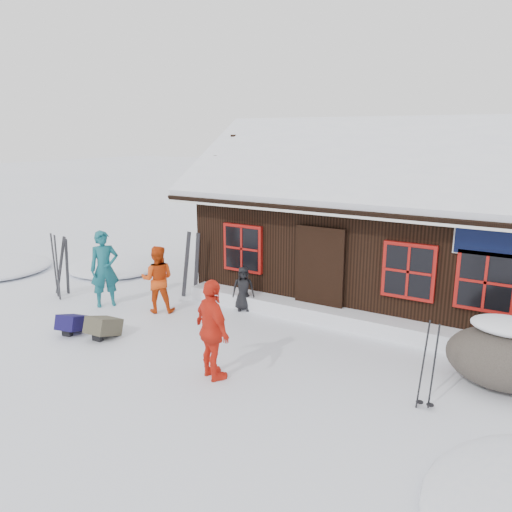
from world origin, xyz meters
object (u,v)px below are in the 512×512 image
at_px(backpack_blue, 73,326).
at_px(ski_pair_left, 64,266).
at_px(skier_orange_left, 158,279).
at_px(backpack_olive, 104,330).
at_px(skier_crouched, 243,289).
at_px(skier_orange_right, 212,330).
at_px(ski_poles, 428,367).
at_px(skier_teal, 104,269).
at_px(boulder, 504,356).

bearing_deg(backpack_blue, ski_pair_left, 130.76).
relative_size(skier_orange_left, backpack_olive, 2.49).
height_order(skier_crouched, backpack_olive, skier_crouched).
xyz_separation_m(skier_orange_right, backpack_blue, (-3.59, 0.06, -0.70)).
height_order(ski_poles, backpack_blue, ski_poles).
bearing_deg(ski_poles, skier_teal, 174.15).
xyz_separation_m(skier_orange_right, backpack_olive, (-2.88, 0.24, -0.69)).
relative_size(boulder, backpack_blue, 3.14).
height_order(skier_teal, ski_poles, skier_teal).
xyz_separation_m(skier_orange_right, ski_pair_left, (-5.86, 1.69, -0.12)).
bearing_deg(boulder, skier_teal, -176.36).
height_order(boulder, ski_poles, ski_poles).
bearing_deg(ski_pair_left, backpack_blue, -34.41).
xyz_separation_m(skier_orange_left, skier_crouched, (1.62, 1.08, -0.26)).
bearing_deg(backpack_olive, skier_orange_right, -8.85).
bearing_deg(skier_crouched, skier_orange_left, -178.97).
relative_size(skier_teal, skier_orange_left, 1.17).
height_order(ski_pair_left, backpack_olive, ski_pair_left).
distance_m(skier_teal, ski_poles, 7.63).
bearing_deg(backpack_blue, skier_teal, 101.14).
height_order(boulder, backpack_blue, boulder).
bearing_deg(skier_orange_left, skier_teal, -18.03).
height_order(skier_crouched, ski_poles, ski_poles).
distance_m(skier_orange_right, ski_pair_left, 6.10).
xyz_separation_m(boulder, ski_poles, (-0.91, -1.32, 0.14)).
relative_size(skier_orange_left, skier_crouched, 1.49).
bearing_deg(skier_orange_right, skier_orange_left, -6.78).
bearing_deg(skier_orange_left, ski_pair_left, -26.60).
bearing_deg(skier_orange_right, skier_teal, 5.99).
relative_size(skier_orange_right, skier_crouched, 1.66).
distance_m(skier_orange_right, backpack_blue, 3.66).
height_order(boulder, ski_pair_left, ski_pair_left).
relative_size(skier_orange_right, backpack_olive, 2.77).
relative_size(skier_teal, backpack_olive, 2.92).
height_order(skier_orange_left, backpack_olive, skier_orange_left).
bearing_deg(ski_pair_left, skier_orange_left, 6.83).
xyz_separation_m(skier_teal, skier_orange_right, (4.31, -1.64, -0.05)).
relative_size(skier_teal, ski_poles, 1.27).
bearing_deg(ski_poles, backpack_olive, -174.21).
bearing_deg(backpack_blue, skier_orange_left, 58.51).
bearing_deg(skier_crouched, skier_orange_right, -98.90).
xyz_separation_m(skier_orange_left, skier_orange_right, (2.97, -1.97, 0.09)).
relative_size(skier_orange_right, ski_pair_left, 1.11).
height_order(boulder, backpack_olive, boulder).
bearing_deg(ski_pair_left, skier_orange_right, -14.79).
height_order(ski_poles, backpack_olive, ski_poles).
xyz_separation_m(skier_orange_left, ski_pair_left, (-2.88, -0.28, -0.04)).
height_order(backpack_blue, backpack_olive, backpack_olive).
relative_size(ski_pair_left, ski_poles, 1.09).
bearing_deg(skier_teal, skier_crouched, -29.84).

